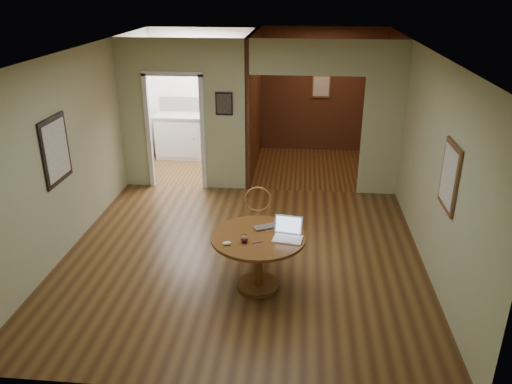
# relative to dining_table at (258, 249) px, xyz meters

# --- Properties ---
(floor) EXTENTS (5.00, 5.00, 0.00)m
(floor) POSITION_rel_dining_table_xyz_m (-0.29, 0.69, -0.53)
(floor) COLOR #432813
(floor) RESTS_ON ground
(room_shell) EXTENTS (5.20, 7.50, 5.00)m
(room_shell) POSITION_rel_dining_table_xyz_m (-0.76, 3.79, 0.75)
(room_shell) COLOR silver
(room_shell) RESTS_ON ground
(dining_table) EXTENTS (1.15, 1.15, 0.72)m
(dining_table) POSITION_rel_dining_table_xyz_m (0.00, 0.00, 0.00)
(dining_table) COLOR brown
(dining_table) RESTS_ON ground
(chair) EXTENTS (0.44, 0.44, 0.97)m
(chair) POSITION_rel_dining_table_xyz_m (-0.09, 0.86, 0.01)
(chair) COLOR #955935
(chair) RESTS_ON ground
(open_laptop) EXTENTS (0.38, 0.35, 0.24)m
(open_laptop) POSITION_rel_dining_table_xyz_m (0.36, 0.01, 0.25)
(open_laptop) COLOR white
(open_laptop) RESTS_ON dining_table
(closed_laptop) EXTENTS (0.36, 0.32, 0.02)m
(closed_laptop) POSITION_rel_dining_table_xyz_m (0.09, 0.19, 0.20)
(closed_laptop) COLOR silver
(closed_laptop) RESTS_ON dining_table
(mouse) EXTENTS (0.12, 0.09, 0.04)m
(mouse) POSITION_rel_dining_table_xyz_m (-0.35, -0.26, 0.21)
(mouse) COLOR white
(mouse) RESTS_ON dining_table
(wine_glass) EXTENTS (0.09, 0.09, 0.10)m
(wine_glass) POSITION_rel_dining_table_xyz_m (-0.15, -0.18, 0.24)
(wine_glass) COLOR white
(wine_glass) RESTS_ON dining_table
(pen) EXTENTS (0.12, 0.06, 0.01)m
(pen) POSITION_rel_dining_table_xyz_m (0.01, -0.17, 0.19)
(pen) COLOR #0D0B52
(pen) RESTS_ON dining_table
(kitchen_cabinet) EXTENTS (2.06, 0.60, 0.94)m
(kitchen_cabinet) POSITION_rel_dining_table_xyz_m (-1.64, 4.89, -0.06)
(kitchen_cabinet) COLOR white
(kitchen_cabinet) RESTS_ON ground
(grocery_bag) EXTENTS (0.31, 0.28, 0.28)m
(grocery_bag) POSITION_rel_dining_table_xyz_m (-1.17, 4.89, 0.55)
(grocery_bag) COLOR beige
(grocery_bag) RESTS_ON kitchen_cabinet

